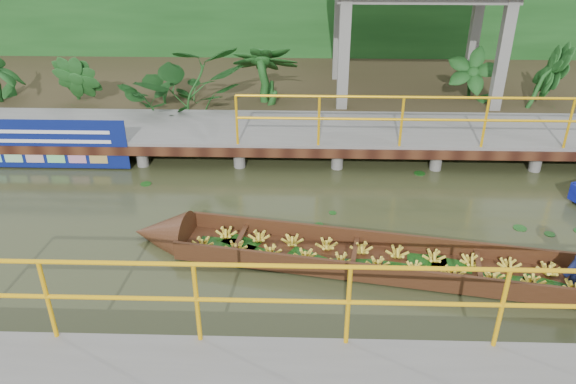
{
  "coord_description": "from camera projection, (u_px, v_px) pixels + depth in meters",
  "views": [
    {
      "loc": [
        0.3,
        -7.7,
        4.99
      ],
      "look_at": [
        0.06,
        0.5,
        0.6
      ],
      "focal_mm": 35.0,
      "sensor_mm": 36.0,
      "label": 1
    }
  ],
  "objects": [
    {
      "name": "ground",
      "position": [
        283.0,
        239.0,
        9.15
      ],
      "size": [
        80.0,
        80.0,
        0.0
      ],
      "primitive_type": "plane",
      "color": "#31351A",
      "rests_on": "ground"
    },
    {
      "name": "land_strip",
      "position": [
        293.0,
        86.0,
        15.65
      ],
      "size": [
        30.0,
        8.0,
        0.45
      ],
      "primitive_type": "cube",
      "color": "#372F1B",
      "rests_on": "ground"
    },
    {
      "name": "far_dock",
      "position": [
        290.0,
        132.0,
        11.94
      ],
      "size": [
        16.0,
        2.06,
        1.66
      ],
      "color": "slate",
      "rests_on": "ground"
    },
    {
      "name": "foliage_backdrop",
      "position": [
        295.0,
        4.0,
        17.02
      ],
      "size": [
        30.0,
        0.8,
        4.0
      ],
      "primitive_type": "cube",
      "color": "#154215",
      "rests_on": "ground"
    },
    {
      "name": "vendor_boat",
      "position": [
        445.0,
        259.0,
        8.17
      ],
      "size": [
        8.94,
        2.4,
        2.17
      ],
      "rotation": [
        0.0,
        0.0,
        -0.17
      ],
      "color": "#3A1F10",
      "rests_on": "ground"
    },
    {
      "name": "blue_banner",
      "position": [
        45.0,
        144.0,
        11.2
      ],
      "size": [
        3.31,
        0.04,
        1.03
      ],
      "color": "navy",
      "rests_on": "ground"
    },
    {
      "name": "tropical_plants",
      "position": [
        256.0,
        74.0,
        13.28
      ],
      "size": [
        14.2,
        1.2,
        1.5
      ],
      "color": "#154215",
      "rests_on": "ground"
    }
  ]
}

